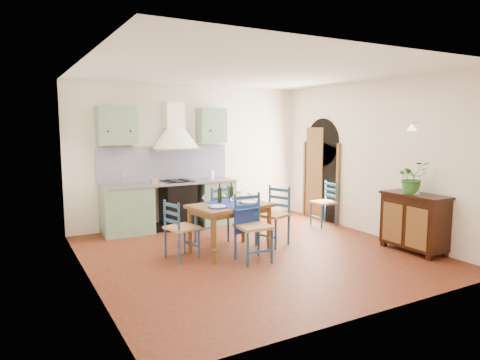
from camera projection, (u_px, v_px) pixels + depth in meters
name	position (u px, v px, depth m)	size (l,w,h in m)	color
floor	(255.00, 253.00, 6.77)	(5.00, 5.00, 0.00)	#431B0E
back_wall	(175.00, 174.00, 8.39)	(5.00, 0.96, 2.80)	white
right_wall	(361.00, 161.00, 8.04)	(0.26, 5.00, 2.80)	white
left_wall	(86.00, 174.00, 5.38)	(0.04, 5.00, 2.80)	white
ceiling	(256.00, 72.00, 6.41)	(5.00, 5.00, 0.01)	silver
dining_table	(230.00, 210.00, 6.74)	(1.32, 1.03, 1.09)	brown
chair_near	(252.00, 227.00, 6.33)	(0.48, 0.48, 1.00)	navy
chair_far	(213.00, 213.00, 7.30)	(0.60, 0.60, 1.00)	navy
chair_left	(180.00, 229.00, 6.42)	(0.51, 0.51, 0.90)	navy
chair_right	(274.00, 215.00, 7.19)	(0.60, 0.60, 0.98)	navy
chair_spare	(325.00, 203.00, 8.63)	(0.42, 0.42, 0.88)	navy
sideboard	(414.00, 220.00, 6.79)	(0.50, 1.05, 0.94)	black
potted_plant	(412.00, 178.00, 6.72)	(0.46, 0.40, 0.52)	#2A6828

